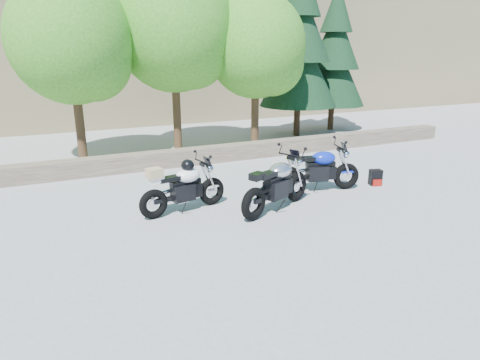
% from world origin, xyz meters
% --- Properties ---
extents(ground, '(90.00, 90.00, 0.00)m').
position_xyz_m(ground, '(0.00, 0.00, 0.00)').
color(ground, gray).
rests_on(ground, ground).
extents(stone_wall, '(22.00, 0.55, 0.50)m').
position_xyz_m(stone_wall, '(0.00, 5.50, 0.25)').
color(stone_wall, brown).
rests_on(stone_wall, ground).
extents(tree_decid_left, '(3.67, 3.67, 5.62)m').
position_xyz_m(tree_decid_left, '(-2.39, 7.14, 3.63)').
color(tree_decid_left, '#382314').
rests_on(tree_decid_left, ground).
extents(tree_decid_mid, '(4.08, 4.08, 6.24)m').
position_xyz_m(tree_decid_mid, '(0.91, 7.54, 4.04)').
color(tree_decid_mid, '#382314').
rests_on(tree_decid_mid, ground).
extents(tree_decid_right, '(3.54, 3.54, 5.41)m').
position_xyz_m(tree_decid_right, '(3.71, 6.94, 3.50)').
color(tree_decid_right, '#382314').
rests_on(tree_decid_right, ground).
extents(conifer_near, '(3.17, 3.17, 7.06)m').
position_xyz_m(conifer_near, '(6.20, 8.20, 3.68)').
color(conifer_near, '#382314').
rests_on(conifer_near, ground).
extents(conifer_far, '(2.82, 2.82, 6.27)m').
position_xyz_m(conifer_far, '(8.40, 8.80, 3.27)').
color(conifer_far, '#382314').
rests_on(conifer_far, ground).
extents(silver_bike, '(2.21, 1.15, 1.18)m').
position_xyz_m(silver_bike, '(1.02, 0.80, 0.57)').
color(silver_bike, black).
rests_on(silver_bike, ground).
extents(white_bike, '(2.12, 0.74, 1.18)m').
position_xyz_m(white_bike, '(-0.92, 1.58, 0.58)').
color(white_bike, black).
rests_on(white_bike, ground).
extents(blue_bike, '(2.23, 0.83, 1.13)m').
position_xyz_m(blue_bike, '(2.66, 1.54, 0.55)').
color(blue_bike, black).
rests_on(blue_bike, ground).
extents(backpack, '(0.36, 0.33, 0.42)m').
position_xyz_m(backpack, '(4.35, 1.30, 0.20)').
color(backpack, black).
rests_on(backpack, ground).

